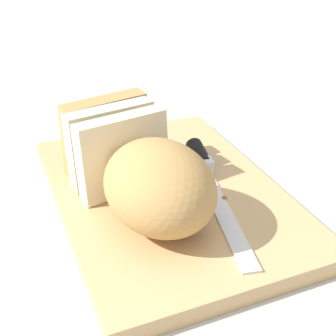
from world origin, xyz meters
TOP-DOWN VIEW (x-y plane):
  - ground_plane at (0.00, 0.00)m, footprint 3.00×3.00m
  - cutting_board at (0.00, 0.00)m, footprint 0.37×0.26m
  - bread_loaf at (-0.02, 0.04)m, footprint 0.24×0.14m
  - bread_knife at (0.01, -0.06)m, footprint 0.24×0.07m
  - crumb_near_knife at (-0.05, -0.05)m, footprint 0.01×0.01m
  - crumb_near_loaf at (0.04, -0.05)m, footprint 0.01×0.01m

SIDE VIEW (x-z plane):
  - ground_plane at x=0.00m, z-range 0.00..0.00m
  - cutting_board at x=0.00m, z-range 0.00..0.02m
  - crumb_near_loaf at x=0.04m, z-range 0.02..0.03m
  - crumb_near_knife at x=-0.05m, z-range 0.02..0.03m
  - bread_knife at x=0.01m, z-range 0.02..0.04m
  - bread_loaf at x=-0.02m, z-range 0.02..0.12m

